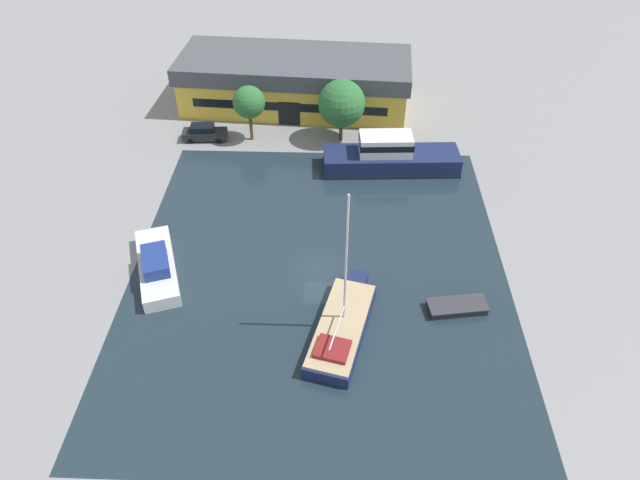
% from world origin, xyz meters
% --- Properties ---
extents(ground_plane, '(440.00, 440.00, 0.00)m').
position_xyz_m(ground_plane, '(0.00, 0.00, 0.00)').
color(ground_plane, gray).
extents(water_canal, '(29.78, 35.25, 0.01)m').
position_xyz_m(water_canal, '(0.00, 0.00, 0.00)').
color(water_canal, '#1E2D38').
rests_on(water_canal, ground).
extents(warehouse_building, '(26.61, 11.94, 5.72)m').
position_xyz_m(warehouse_building, '(-3.77, 28.25, 2.89)').
color(warehouse_building, gold).
rests_on(warehouse_building, ground).
extents(quay_tree_near_building, '(3.34, 3.34, 6.00)m').
position_xyz_m(quay_tree_near_building, '(-7.90, 20.11, 4.30)').
color(quay_tree_near_building, brown).
rests_on(quay_tree_near_building, ground).
extents(quay_tree_by_water, '(4.86, 4.86, 6.66)m').
position_xyz_m(quay_tree_by_water, '(1.58, 20.38, 4.22)').
color(quay_tree_by_water, brown).
rests_on(quay_tree_by_water, ground).
extents(parked_car, '(4.77, 2.02, 1.72)m').
position_xyz_m(parked_car, '(-12.91, 19.84, 0.86)').
color(parked_car, '#1E2328').
rests_on(parked_car, ground).
extents(sailboat_moored, '(5.29, 10.40, 11.83)m').
position_xyz_m(sailboat_moored, '(1.87, -6.22, 0.62)').
color(sailboat_moored, '#19234C').
rests_on(sailboat_moored, water_canal).
extents(motor_cruiser, '(13.57, 4.53, 3.77)m').
position_xyz_m(motor_cruiser, '(6.41, 14.96, 1.37)').
color(motor_cruiser, '#19234C').
rests_on(motor_cruiser, water_canal).
extents(small_dinghy, '(4.62, 2.44, 0.62)m').
position_xyz_m(small_dinghy, '(10.43, -3.80, 0.32)').
color(small_dinghy, '#23282D').
rests_on(small_dinghy, water_canal).
extents(cabin_boat, '(5.42, 9.00, 2.19)m').
position_xyz_m(cabin_boat, '(-12.77, -0.70, 0.80)').
color(cabin_boat, silver).
rests_on(cabin_boat, water_canal).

